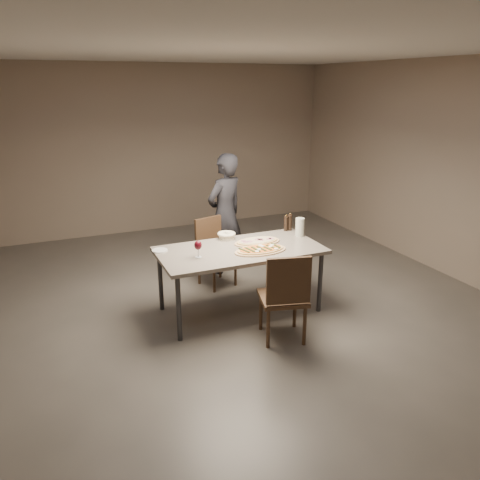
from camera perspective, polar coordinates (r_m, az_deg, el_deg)
name	(u,v)px	position (r m, az deg, el deg)	size (l,w,h in m)	color
room	(240,191)	(4.96, 0.00, 6.03)	(7.00, 7.00, 7.00)	#5A544D
dining_table	(240,253)	(5.16, 0.00, -1.65)	(1.80, 0.90, 0.75)	gray
zucchini_pizza	(261,250)	(5.06, 2.53, -1.19)	(0.59, 0.33, 0.05)	tan
ham_pizza	(257,241)	(5.32, 2.11, -0.18)	(0.55, 0.30, 0.04)	tan
bread_basket	(226,235)	(5.45, -1.66, 0.60)	(0.21, 0.21, 0.08)	beige
oil_dish	(270,239)	(5.43, 3.62, 0.08)	(0.12, 0.12, 0.01)	white
pepper_mill_left	(290,222)	(5.78, 6.10, 2.19)	(0.06, 0.06, 0.22)	black
pepper_mill_right	(286,223)	(5.76, 5.62, 2.05)	(0.05, 0.05, 0.21)	black
carafe	(300,227)	(5.58, 7.30, 1.58)	(0.10, 0.10, 0.22)	silver
wine_glass	(198,246)	(4.86, -5.14, -0.71)	(0.08, 0.08, 0.18)	silver
side_plate	(160,250)	(5.14, -9.76, -1.25)	(0.17, 0.17, 0.01)	white
chair_near	(285,293)	(4.61, 5.53, -6.48)	(0.54, 0.54, 0.95)	#3F2A1A
chair_far	(213,248)	(5.97, -3.29, -0.94)	(0.50, 0.50, 0.86)	#3F2A1A
diner	(225,214)	(6.28, -1.82, 3.19)	(0.59, 0.39, 1.62)	black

